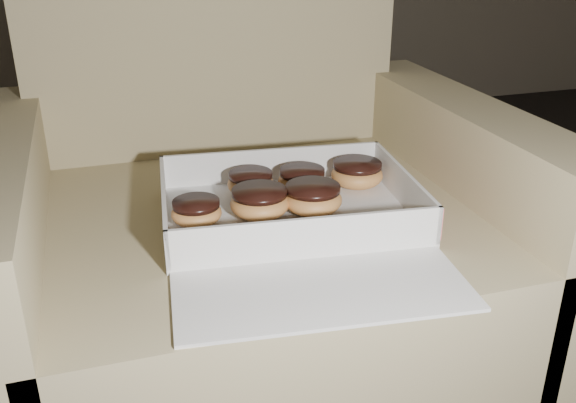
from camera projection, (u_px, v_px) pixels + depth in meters
The scene contains 11 objects.
armchair at pixel (250, 255), 1.16m from camera, with size 0.90×0.76×0.94m.
bakery_box at pixel (295, 221), 0.97m from camera, with size 0.43×0.49×0.07m.
donut_a at pixel (196, 212), 0.97m from camera, with size 0.08×0.08×0.04m.
donut_b at pixel (251, 182), 1.07m from camera, with size 0.08×0.08×0.04m.
donut_c at pixel (260, 202), 0.99m from camera, with size 0.09×0.09×0.05m.
donut_d at pixel (302, 180), 1.08m from camera, with size 0.08×0.08×0.04m.
donut_e at pixel (357, 173), 1.10m from camera, with size 0.09×0.09×0.04m.
donut_f at pixel (313, 198), 1.00m from camera, with size 0.09×0.09×0.05m.
crumb_a at pixel (288, 228), 0.96m from camera, with size 0.01×0.01×0.00m, color black.
crumb_b at pixel (316, 241), 0.92m from camera, with size 0.01×0.01×0.00m, color black.
crumb_c at pixel (231, 230), 0.95m from camera, with size 0.01×0.01×0.00m, color black.
Camera 1 is at (-0.56, -0.52, 0.86)m, focal length 40.00 mm.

